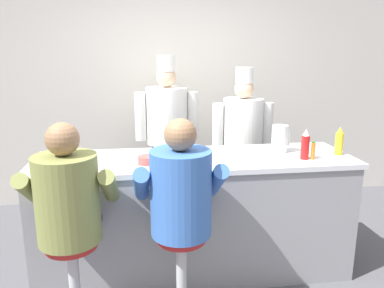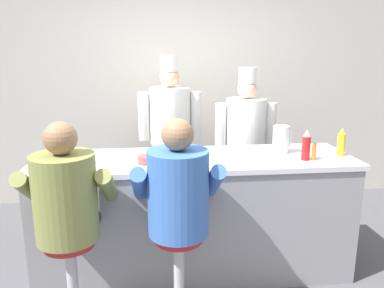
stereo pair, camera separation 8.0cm
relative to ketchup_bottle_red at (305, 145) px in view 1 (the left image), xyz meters
name	(u,v)px [view 1 (the left image)]	position (x,y,z in m)	size (l,w,h in m)	color
wall_back	(175,90)	(-0.84, 1.85, 0.26)	(10.00, 0.06, 2.70)	beige
diner_counter	(194,215)	(-0.84, 0.16, -0.60)	(2.52, 0.73, 0.98)	gray
ketchup_bottle_red	(305,145)	(0.00, 0.00, 0.00)	(0.06, 0.06, 0.24)	red
mustard_bottle_yellow	(339,142)	(0.33, 0.09, 0.00)	(0.06, 0.06, 0.23)	yellow
hot_sauce_bottle_orange	(313,151)	(0.06, -0.01, -0.04)	(0.03, 0.03, 0.14)	orange
water_pitcher_clear	(280,139)	(-0.12, 0.23, 0.00)	(0.15, 0.13, 0.23)	silver
breakfast_plate	(77,162)	(-1.74, 0.09, -0.10)	(0.27, 0.27, 0.05)	white
cereal_bowl	(147,160)	(-1.22, 0.04, -0.08)	(0.14, 0.14, 0.06)	#B24C47
coffee_mug_white	(167,152)	(-1.06, 0.21, -0.07)	(0.14, 0.09, 0.08)	white
diner_seated_olive	(69,204)	(-1.71, -0.43, -0.21)	(0.58, 0.58, 1.40)	#B2B5BA
diner_seated_blue	(180,198)	(-1.02, -0.43, -0.21)	(0.59, 0.58, 1.41)	#B2B5BA
cook_in_whites_near	(167,129)	(-0.98, 1.37, -0.12)	(0.69, 0.44, 1.77)	#232328
cook_in_whites_far	(242,139)	(-0.20, 1.07, -0.19)	(0.64, 0.41, 1.65)	#232328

